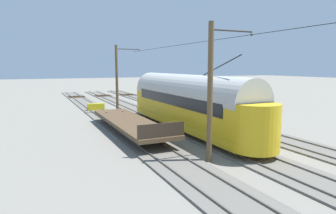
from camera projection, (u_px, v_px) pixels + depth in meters
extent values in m
plane|color=gray|center=(198.00, 135.00, 21.33)|extent=(220.00, 220.00, 0.00)
cube|color=#666059|center=(245.00, 129.00, 23.09)|extent=(2.80, 80.00, 0.10)
cube|color=#59544C|center=(238.00, 129.00, 22.78)|extent=(0.07, 80.00, 0.08)
cube|color=#59544C|center=(252.00, 127.00, 23.37)|extent=(0.07, 80.00, 0.08)
cube|color=#382819|center=(126.00, 94.00, 51.86)|extent=(2.50, 0.24, 0.08)
cube|color=#382819|center=(127.00, 94.00, 51.28)|extent=(2.50, 0.24, 0.08)
cube|color=#382819|center=(128.00, 95.00, 50.69)|extent=(2.50, 0.24, 0.08)
cube|color=#382819|center=(129.00, 95.00, 50.11)|extent=(2.50, 0.24, 0.08)
cube|color=#382819|center=(130.00, 95.00, 49.53)|extent=(2.50, 0.24, 0.08)
cube|color=#666059|center=(198.00, 134.00, 21.32)|extent=(2.80, 80.00, 0.10)
cube|color=#59544C|center=(189.00, 134.00, 21.01)|extent=(0.07, 80.00, 0.08)
cube|color=#59544C|center=(206.00, 132.00, 21.60)|extent=(0.07, 80.00, 0.08)
cube|color=#382819|center=(101.00, 95.00, 50.10)|extent=(2.50, 0.24, 0.08)
cube|color=#382819|center=(102.00, 95.00, 49.51)|extent=(2.50, 0.24, 0.08)
cube|color=#382819|center=(103.00, 96.00, 48.93)|extent=(2.50, 0.24, 0.08)
cube|color=#382819|center=(104.00, 96.00, 48.34)|extent=(2.50, 0.24, 0.08)
cube|color=#382819|center=(105.00, 96.00, 47.76)|extent=(2.50, 0.24, 0.08)
cube|color=#666059|center=(142.00, 141.00, 19.55)|extent=(2.80, 80.00, 0.10)
cube|color=#59544C|center=(131.00, 140.00, 19.24)|extent=(0.07, 80.00, 0.08)
cube|color=#59544C|center=(152.00, 138.00, 19.84)|extent=(0.07, 80.00, 0.08)
cube|color=#382819|center=(75.00, 96.00, 48.33)|extent=(2.50, 0.24, 0.08)
cube|color=#382819|center=(76.00, 96.00, 47.75)|extent=(2.50, 0.24, 0.08)
cube|color=#382819|center=(76.00, 97.00, 47.16)|extent=(2.50, 0.24, 0.08)
cube|color=#382819|center=(77.00, 97.00, 46.58)|extent=(2.50, 0.24, 0.08)
cube|color=#382819|center=(78.00, 98.00, 45.99)|extent=(2.50, 0.24, 0.08)
cube|color=gold|center=(187.00, 122.00, 22.77)|extent=(2.65, 15.49, 0.55)
cube|color=gold|center=(187.00, 112.00, 22.67)|extent=(2.55, 15.49, 0.95)
cube|color=gold|center=(187.00, 99.00, 22.53)|extent=(2.55, 15.49, 1.05)
cylinder|color=#B7B7B2|center=(187.00, 92.00, 22.46)|extent=(2.65, 15.18, 2.65)
cylinder|color=gold|center=(150.00, 99.00, 29.56)|extent=(2.55, 2.55, 2.55)
cylinder|color=gold|center=(256.00, 127.00, 15.71)|extent=(2.55, 2.55, 2.55)
cube|color=black|center=(146.00, 88.00, 30.44)|extent=(1.63, 0.08, 0.36)
cube|color=black|center=(146.00, 91.00, 30.52)|extent=(1.73, 0.06, 0.80)
cube|color=black|center=(201.00, 98.00, 23.07)|extent=(0.04, 13.01, 0.80)
cube|color=black|center=(171.00, 100.00, 21.99)|extent=(0.04, 13.01, 0.80)
cylinder|color=silver|center=(146.00, 100.00, 30.73)|extent=(0.24, 0.06, 0.24)
cube|color=gray|center=(146.00, 109.00, 30.79)|extent=(1.94, 0.12, 0.20)
cylinder|color=black|center=(220.00, 66.00, 18.30)|extent=(0.07, 4.04, 1.31)
cylinder|color=black|center=(168.00, 114.00, 27.55)|extent=(0.10, 0.76, 0.76)
cylinder|color=black|center=(154.00, 115.00, 26.95)|extent=(0.10, 0.76, 0.76)
cylinder|color=black|center=(234.00, 136.00, 18.63)|extent=(0.10, 0.76, 0.76)
cylinder|color=black|center=(215.00, 138.00, 18.03)|extent=(0.10, 0.76, 0.76)
cube|color=brown|center=(130.00, 122.00, 21.81)|extent=(2.80, 12.09, 0.25)
cube|color=#33281E|center=(161.00, 130.00, 16.48)|extent=(2.80, 0.10, 0.80)
cylinder|color=black|center=(140.00, 139.00, 17.74)|extent=(0.10, 0.84, 0.84)
cylinder|color=black|center=(162.00, 137.00, 18.34)|extent=(0.10, 0.84, 0.84)
cylinder|color=black|center=(107.00, 117.00, 25.35)|extent=(0.10, 0.84, 0.84)
cylinder|color=black|center=(123.00, 116.00, 25.95)|extent=(0.10, 0.84, 0.84)
cylinder|color=brown|center=(117.00, 79.00, 31.01)|extent=(0.28, 0.28, 7.10)
cylinder|color=#2D2D2D|center=(128.00, 49.00, 31.10)|extent=(2.51, 0.10, 0.10)
sphere|color=#334733|center=(139.00, 51.00, 31.64)|extent=(0.16, 0.16, 0.16)
cylinder|color=brown|center=(210.00, 93.00, 14.95)|extent=(0.28, 0.28, 7.10)
cylinder|color=#2D2D2D|center=(232.00, 31.00, 15.05)|extent=(2.51, 0.10, 0.10)
sphere|color=#334733|center=(252.00, 35.00, 15.59)|extent=(0.16, 0.16, 0.16)
cylinder|color=black|center=(252.00, 35.00, 15.59)|extent=(0.03, 39.70, 0.03)
cylinder|color=black|center=(128.00, 49.00, 31.10)|extent=(2.51, 0.02, 0.02)
cube|color=#B2A519|center=(96.00, 107.00, 33.08)|extent=(1.80, 0.60, 0.80)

